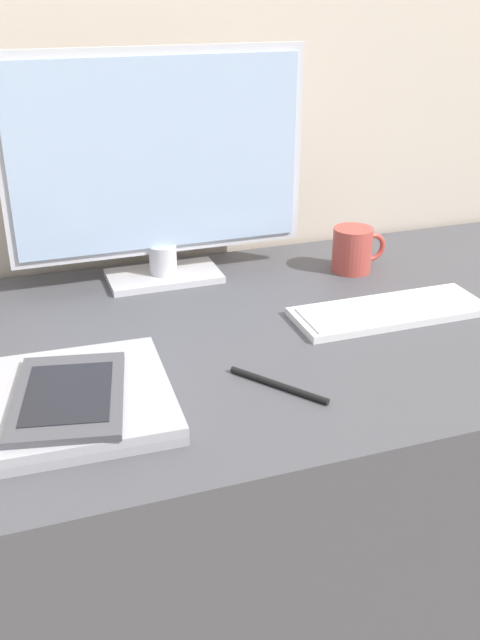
% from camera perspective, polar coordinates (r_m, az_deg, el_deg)
% --- Properties ---
extents(desk, '(1.55, 0.69, 0.72)m').
position_cam_1_polar(desk, '(1.30, 0.52, -15.17)').
color(desk, '#4C4C51').
rests_on(desk, ground_plane).
extents(monitor, '(0.52, 0.11, 0.40)m').
position_cam_1_polar(monitor, '(1.24, -6.58, 12.13)').
color(monitor, silver).
rests_on(monitor, desk).
extents(keyboard, '(0.32, 0.11, 0.01)m').
position_cam_1_polar(keyboard, '(1.18, 11.89, 0.71)').
color(keyboard, silver).
rests_on(keyboard, desk).
extents(laptop, '(0.32, 0.25, 0.02)m').
position_cam_1_polar(laptop, '(0.93, -15.23, -6.52)').
color(laptop, '#A3A3A8').
rests_on(laptop, desk).
extents(ereader, '(0.17, 0.22, 0.01)m').
position_cam_1_polar(ereader, '(0.91, -13.55, -5.91)').
color(ereader, '#4C4C51').
rests_on(ereader, laptop).
extents(coffee_mug, '(0.10, 0.07, 0.08)m').
position_cam_1_polar(coffee_mug, '(1.34, 9.06, 5.59)').
color(coffee_mug, '#B7473D').
rests_on(coffee_mug, desk).
extents(pen, '(0.10, 0.13, 0.01)m').
position_cam_1_polar(pen, '(0.95, 3.08, -5.21)').
color(pen, black).
rests_on(pen, desk).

